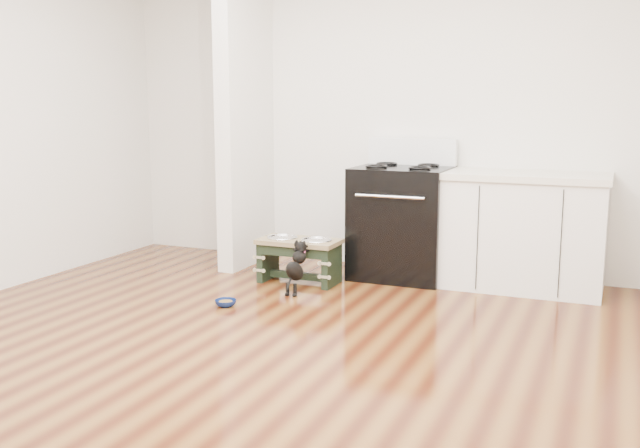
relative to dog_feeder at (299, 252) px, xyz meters
The scene contains 8 objects.
ground 1.73m from the dog_feeder, 74.57° to the right, with size 5.00×5.00×0.00m, color #3F180B.
room_shell 2.19m from the dog_feeder, 74.57° to the right, with size 5.00×5.00×5.00m.
partition_wall 1.39m from the dog_feeder, 147.89° to the left, with size 0.15×0.80×2.70m, color silver.
oven_range 0.90m from the dog_feeder, 35.94° to the left, with size 0.76×0.69×1.14m.
cabinet_run 1.78m from the dog_feeder, 17.44° to the left, with size 1.24×0.64×0.91m.
dog_feeder is the anchor object (origin of this frame).
puppy 0.32m from the dog_feeder, 68.85° to the right, with size 0.11×0.33×0.40m.
floor_bowl 0.88m from the dog_feeder, 103.53° to the right, with size 0.18×0.18×0.05m.
Camera 1 is at (1.90, -3.46, 1.45)m, focal length 40.00 mm.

